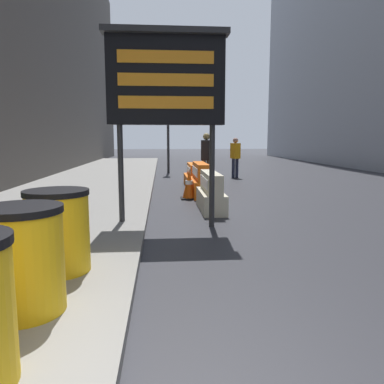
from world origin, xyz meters
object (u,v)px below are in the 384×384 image
at_px(message_board, 166,81).
at_px(traffic_light_near_curb, 168,108).
at_px(traffic_cone_near, 189,185).
at_px(barrel_drum_middle, 22,259).
at_px(jersey_barrier_cream, 211,194).
at_px(pedestrian_passerby, 206,155).
at_px(jersey_barrier_orange_far, 201,181).
at_px(jersey_barrier_orange_near, 194,176).
at_px(pedestrian_worker, 235,154).
at_px(barrel_drum_back, 58,231).

height_order(message_board, traffic_light_near_curb, traffic_light_near_curb).
bearing_deg(message_board, traffic_cone_near, 78.80).
distance_m(barrel_drum_middle, jersey_barrier_cream, 5.68).
bearing_deg(message_board, barrel_drum_middle, -109.80).
xyz_separation_m(barrel_drum_middle, message_board, (1.29, 3.58, 2.02)).
xyz_separation_m(traffic_light_near_curb, pedestrian_passerby, (1.25, -4.76, -2.00)).
height_order(traffic_light_near_curb, pedestrian_passerby, traffic_light_near_curb).
distance_m(jersey_barrier_orange_far, traffic_light_near_curb, 7.77).
distance_m(barrel_drum_middle, message_board, 4.31).
distance_m(jersey_barrier_cream, jersey_barrier_orange_near, 4.37).
height_order(barrel_drum_middle, pedestrian_worker, pedestrian_worker).
height_order(barrel_drum_back, jersey_barrier_orange_near, barrel_drum_back).
xyz_separation_m(message_board, traffic_cone_near, (0.64, 3.24, -2.23)).
bearing_deg(jersey_barrier_orange_far, barrel_drum_back, -109.49).
distance_m(barrel_drum_middle, barrel_drum_back, 1.01).
xyz_separation_m(barrel_drum_back, pedestrian_worker, (4.25, 11.32, 0.39)).
bearing_deg(jersey_barrier_orange_near, traffic_cone_near, -97.83).
bearing_deg(traffic_cone_near, pedestrian_passerby, 75.03).
distance_m(message_board, pedestrian_worker, 9.40).
relative_size(message_board, jersey_barrier_orange_near, 1.80).
relative_size(jersey_barrier_cream, traffic_light_near_curb, 0.41).
xyz_separation_m(barrel_drum_middle, traffic_cone_near, (1.93, 6.82, -0.20)).
distance_m(barrel_drum_back, jersey_barrier_orange_far, 6.83).
distance_m(barrel_drum_back, message_board, 3.50).
xyz_separation_m(pedestrian_worker, pedestrian_passerby, (-1.51, -2.39, 0.09)).
bearing_deg(pedestrian_worker, traffic_light_near_curb, 32.42).
bearing_deg(jersey_barrier_orange_far, jersey_barrier_cream, -90.00).
height_order(message_board, traffic_cone_near, message_board).
xyz_separation_m(barrel_drum_middle, jersey_barrier_cream, (2.31, 5.18, -0.21)).
distance_m(traffic_light_near_curb, pedestrian_passerby, 5.31).
bearing_deg(jersey_barrier_cream, jersey_barrier_orange_far, 90.00).
distance_m(message_board, jersey_barrier_orange_near, 6.48).
bearing_deg(jersey_barrier_orange_near, jersey_barrier_orange_far, -90.00).
relative_size(barrel_drum_back, jersey_barrier_orange_near, 0.48).
height_order(barrel_drum_middle, jersey_barrier_cream, barrel_drum_middle).
distance_m(message_board, jersey_barrier_cream, 2.94).
distance_m(jersey_barrier_orange_far, traffic_cone_near, 0.74).
bearing_deg(jersey_barrier_cream, pedestrian_worker, 74.60).
bearing_deg(jersey_barrier_orange_far, barrel_drum_middle, -107.20).
bearing_deg(pedestrian_passerby, traffic_light_near_curb, 32.70).
xyz_separation_m(jersey_barrier_cream, jersey_barrier_orange_far, (-0.00, 2.27, 0.03)).
xyz_separation_m(barrel_drum_back, jersey_barrier_cream, (2.28, 4.17, -0.21)).
height_order(barrel_drum_middle, message_board, message_board).
relative_size(jersey_barrier_cream, pedestrian_worker, 1.04).
bearing_deg(barrel_drum_back, pedestrian_worker, 69.44).
bearing_deg(jersey_barrier_orange_far, jersey_barrier_orange_near, 90.00).
xyz_separation_m(barrel_drum_middle, pedestrian_worker, (4.27, 12.33, 0.39)).
height_order(traffic_cone_near, traffic_light_near_curb, traffic_light_near_curb).
bearing_deg(pedestrian_worker, barrel_drum_middle, 143.98).
bearing_deg(pedestrian_passerby, traffic_cone_near, -176.99).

